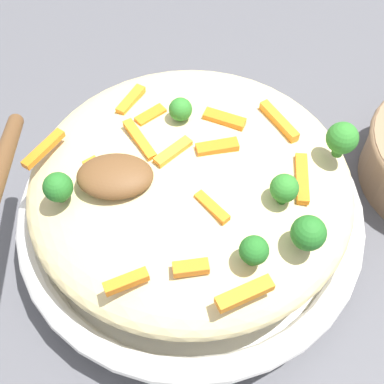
% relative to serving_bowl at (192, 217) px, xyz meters
% --- Properties ---
extents(ground_plane, '(2.40, 2.40, 0.00)m').
position_rel_serving_bowl_xyz_m(ground_plane, '(0.00, 0.00, -0.03)').
color(ground_plane, '#4C4C51').
extents(serving_bowl, '(0.30, 0.30, 0.05)m').
position_rel_serving_bowl_xyz_m(serving_bowl, '(0.00, 0.00, 0.00)').
color(serving_bowl, white).
rests_on(serving_bowl, ground_plane).
extents(pasta_mound, '(0.26, 0.26, 0.07)m').
position_rel_serving_bowl_xyz_m(pasta_mound, '(0.00, 0.00, 0.05)').
color(pasta_mound, '#DBC689').
rests_on(pasta_mound, serving_bowl).
extents(carrot_piece_0, '(0.03, 0.03, 0.01)m').
position_rel_serving_bowl_xyz_m(carrot_piece_0, '(0.02, -0.04, 0.08)').
color(carrot_piece_0, orange).
rests_on(carrot_piece_0, pasta_mound).
extents(carrot_piece_1, '(0.01, 0.04, 0.01)m').
position_rel_serving_bowl_xyz_m(carrot_piece_1, '(0.08, -0.01, 0.08)').
color(carrot_piece_1, orange).
rests_on(carrot_piece_1, pasta_mound).
extents(carrot_piece_2, '(0.02, 0.03, 0.01)m').
position_rel_serving_bowl_xyz_m(carrot_piece_2, '(-0.07, -0.01, 0.08)').
color(carrot_piece_2, orange).
rests_on(carrot_piece_2, pasta_mound).
extents(carrot_piece_3, '(0.03, 0.02, 0.01)m').
position_rel_serving_bowl_xyz_m(carrot_piece_3, '(0.02, 0.01, 0.08)').
color(carrot_piece_3, orange).
rests_on(carrot_piece_3, pasta_mound).
extents(carrot_piece_4, '(0.03, 0.01, 0.01)m').
position_rel_serving_bowl_xyz_m(carrot_piece_4, '(-0.00, -0.09, 0.08)').
color(carrot_piece_4, orange).
rests_on(carrot_piece_4, pasta_mound).
extents(carrot_piece_5, '(0.03, 0.03, 0.01)m').
position_rel_serving_bowl_xyz_m(carrot_piece_5, '(-0.01, 0.01, 0.08)').
color(carrot_piece_5, orange).
rests_on(carrot_piece_5, pasta_mound).
extents(carrot_piece_6, '(0.03, 0.04, 0.01)m').
position_rel_serving_bowl_xyz_m(carrot_piece_6, '(-0.11, 0.02, 0.08)').
color(carrot_piece_6, orange).
rests_on(carrot_piece_6, pasta_mound).
extents(carrot_piece_7, '(0.03, 0.04, 0.01)m').
position_rel_serving_bowl_xyz_m(carrot_piece_7, '(-0.04, 0.02, 0.08)').
color(carrot_piece_7, orange).
rests_on(carrot_piece_7, pasta_mound).
extents(carrot_piece_8, '(0.04, 0.03, 0.01)m').
position_rel_serving_bowl_xyz_m(carrot_piece_8, '(0.03, -0.11, 0.08)').
color(carrot_piece_8, orange).
rests_on(carrot_piece_8, pasta_mound).
extents(carrot_piece_9, '(0.03, 0.02, 0.01)m').
position_rel_serving_bowl_xyz_m(carrot_piece_9, '(0.03, 0.04, 0.08)').
color(carrot_piece_9, orange).
rests_on(carrot_piece_9, pasta_mound).
extents(carrot_piece_10, '(0.02, 0.03, 0.01)m').
position_rel_serving_bowl_xyz_m(carrot_piece_10, '(-0.05, 0.07, 0.08)').
color(carrot_piece_10, orange).
rests_on(carrot_piece_10, pasta_mound).
extents(carrot_piece_11, '(0.03, 0.04, 0.01)m').
position_rel_serving_bowl_xyz_m(carrot_piece_11, '(0.07, 0.04, 0.08)').
color(carrot_piece_11, orange).
rests_on(carrot_piece_11, pasta_mound).
extents(carrot_piece_12, '(0.03, 0.02, 0.01)m').
position_rel_serving_bowl_xyz_m(carrot_piece_12, '(-0.03, 0.05, 0.08)').
color(carrot_piece_12, orange).
rests_on(carrot_piece_12, pasta_mound).
extents(carrot_piece_13, '(0.03, 0.02, 0.01)m').
position_rel_serving_bowl_xyz_m(carrot_piece_13, '(-0.04, -0.10, 0.08)').
color(carrot_piece_13, orange).
rests_on(carrot_piece_13, pasta_mound).
extents(broccoli_floret_0, '(0.02, 0.02, 0.03)m').
position_rel_serving_bowl_xyz_m(broccoli_floret_0, '(0.11, 0.01, 0.09)').
color(broccoli_floret_0, '#296820').
rests_on(broccoli_floret_0, pasta_mound).
extents(broccoli_floret_1, '(0.02, 0.02, 0.03)m').
position_rel_serving_bowl_xyz_m(broccoli_floret_1, '(0.08, -0.07, 0.09)').
color(broccoli_floret_1, '#205B1C').
rests_on(broccoli_floret_1, pasta_mound).
extents(broccoli_floret_2, '(0.02, 0.02, 0.03)m').
position_rel_serving_bowl_xyz_m(broccoli_floret_2, '(-0.09, -0.03, 0.09)').
color(broccoli_floret_2, '#205B1C').
rests_on(broccoli_floret_2, pasta_mound).
extents(broccoli_floret_3, '(0.02, 0.02, 0.03)m').
position_rel_serving_bowl_xyz_m(broccoli_floret_3, '(0.07, -0.03, 0.09)').
color(broccoli_floret_3, '#296820').
rests_on(broccoli_floret_3, pasta_mound).
extents(broccoli_floret_4, '(0.02, 0.02, 0.03)m').
position_rel_serving_bowl_xyz_m(broccoli_floret_4, '(0.04, -0.08, 0.09)').
color(broccoli_floret_4, '#205B1C').
rests_on(broccoli_floret_4, pasta_mound).
extents(broccoli_floret_5, '(0.02, 0.02, 0.02)m').
position_rel_serving_bowl_xyz_m(broccoli_floret_5, '(-0.01, 0.04, 0.09)').
color(broccoli_floret_5, '#296820').
rests_on(broccoli_floret_5, pasta_mound).
extents(serving_spoon, '(0.12, 0.14, 0.09)m').
position_rel_serving_bowl_xyz_m(serving_spoon, '(-0.08, -0.02, 0.10)').
color(serving_spoon, brown).
rests_on(serving_spoon, pasta_mound).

